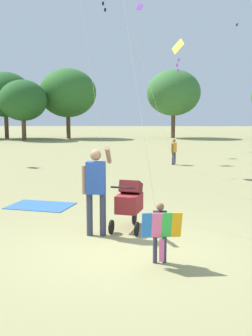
{
  "coord_description": "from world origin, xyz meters",
  "views": [
    {
      "loc": [
        0.21,
        -7.06,
        2.42
      ],
      "look_at": [
        0.04,
        1.06,
        1.3
      ],
      "focal_mm": 44.25,
      "sensor_mm": 36.0,
      "label": 1
    }
  ],
  "objects_px": {
    "stroller": "(129,200)",
    "person_kid_running": "(174,150)",
    "picnic_blanket": "(41,206)",
    "child_with_butterfly_kite": "(160,228)",
    "kite_green_novelty": "(177,52)",
    "person_adult_flyer": "(96,184)"
  },
  "relations": [
    {
      "from": "stroller",
      "to": "person_kid_running",
      "type": "distance_m",
      "value": 10.57
    },
    {
      "from": "person_kid_running",
      "to": "picnic_blanket",
      "type": "bearing_deg",
      "value": -116.66
    },
    {
      "from": "child_with_butterfly_kite",
      "to": "person_kid_running",
      "type": "distance_m",
      "value": 12.4
    },
    {
      "from": "child_with_butterfly_kite",
      "to": "person_kid_running",
      "type": "height_order",
      "value": "person_kid_running"
    },
    {
      "from": "kite_green_novelty",
      "to": "child_with_butterfly_kite",
      "type": "bearing_deg",
      "value": -96.65
    },
    {
      "from": "child_with_butterfly_kite",
      "to": "kite_green_novelty",
      "type": "xyz_separation_m",
      "value": [
        1.36,
        11.63,
        4.31
      ]
    },
    {
      "from": "person_kid_running",
      "to": "picnic_blanket",
      "type": "relative_size",
      "value": 0.74
    },
    {
      "from": "person_kid_running",
      "to": "picnic_blanket",
      "type": "distance_m",
      "value": 9.37
    },
    {
      "from": "child_with_butterfly_kite",
      "to": "person_kid_running",
      "type": "bearing_deg",
      "value": 83.64
    },
    {
      "from": "person_adult_flyer",
      "to": "stroller",
      "type": "bearing_deg",
      "value": 34.01
    },
    {
      "from": "stroller",
      "to": "picnic_blanket",
      "type": "distance_m",
      "value": 3.14
    },
    {
      "from": "stroller",
      "to": "picnic_blanket",
      "type": "bearing_deg",
      "value": 138.4
    },
    {
      "from": "child_with_butterfly_kite",
      "to": "person_adult_flyer",
      "type": "distance_m",
      "value": 1.94
    },
    {
      "from": "person_adult_flyer",
      "to": "kite_green_novelty",
      "type": "bearing_deg",
      "value": 76.09
    },
    {
      "from": "kite_green_novelty",
      "to": "picnic_blanket",
      "type": "bearing_deg",
      "value": -118.61
    },
    {
      "from": "person_kid_running",
      "to": "stroller",
      "type": "bearing_deg",
      "value": -100.28
    },
    {
      "from": "person_kid_running",
      "to": "person_adult_flyer",
      "type": "bearing_deg",
      "value": -103.14
    },
    {
      "from": "person_adult_flyer",
      "to": "stroller",
      "type": "distance_m",
      "value": 0.88
    },
    {
      "from": "person_adult_flyer",
      "to": "child_with_butterfly_kite",
      "type": "bearing_deg",
      "value": -52.33
    },
    {
      "from": "child_with_butterfly_kite",
      "to": "stroller",
      "type": "height_order",
      "value": "stroller"
    },
    {
      "from": "person_adult_flyer",
      "to": "person_kid_running",
      "type": "bearing_deg",
      "value": 76.86
    },
    {
      "from": "person_adult_flyer",
      "to": "kite_green_novelty",
      "type": "xyz_separation_m",
      "value": [
        2.51,
        10.13,
        3.88
      ]
    }
  ]
}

